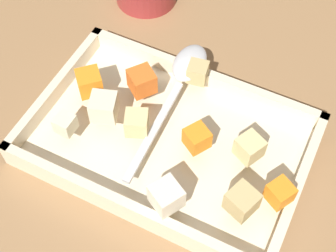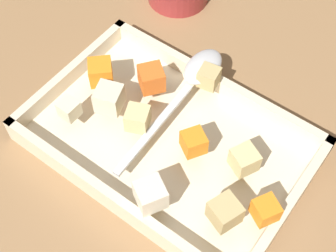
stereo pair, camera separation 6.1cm
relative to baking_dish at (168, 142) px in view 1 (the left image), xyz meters
name	(u,v)px [view 1 (the left image)]	position (x,y,z in m)	size (l,w,h in m)	color
ground_plane	(183,144)	(0.02, 0.01, -0.01)	(4.00, 4.00, 0.00)	#936D47
baking_dish	(168,142)	(0.00, 0.00, 0.00)	(0.36, 0.24, 0.04)	beige
carrot_chunk_back_center	(91,80)	(-0.12, 0.02, 0.04)	(0.03, 0.03, 0.03)	orange
carrot_chunk_heap_top	(280,193)	(0.16, -0.03, 0.04)	(0.03, 0.03, 0.03)	orange
carrot_chunk_corner_se	(197,138)	(0.04, 0.00, 0.04)	(0.03, 0.03, 0.03)	orange
carrot_chunk_under_handle	(142,81)	(-0.06, 0.05, 0.04)	(0.03, 0.03, 0.03)	orange
potato_chunk_corner_ne	(198,72)	(0.00, 0.10, 0.04)	(0.03, 0.03, 0.03)	tan
potato_chunk_far_left	(137,123)	(-0.04, -0.02, 0.04)	(0.03, 0.03, 0.03)	#E0CC89
potato_chunk_heap_side	(242,201)	(0.12, -0.06, 0.04)	(0.03, 0.03, 0.03)	tan
potato_chunk_rim_edge	(65,124)	(-0.12, -0.06, 0.04)	(0.02, 0.02, 0.02)	beige
potato_chunk_near_left	(249,148)	(0.11, 0.01, 0.04)	(0.03, 0.03, 0.03)	#E0CC89
parsnip_chunk_corner_nw	(104,107)	(-0.09, -0.01, 0.05)	(0.03, 0.03, 0.03)	beige
parsnip_chunk_near_spoon	(166,196)	(0.04, -0.09, 0.04)	(0.03, 0.03, 0.03)	silver
serving_spoon	(186,70)	(-0.02, 0.10, 0.04)	(0.05, 0.24, 0.02)	silver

